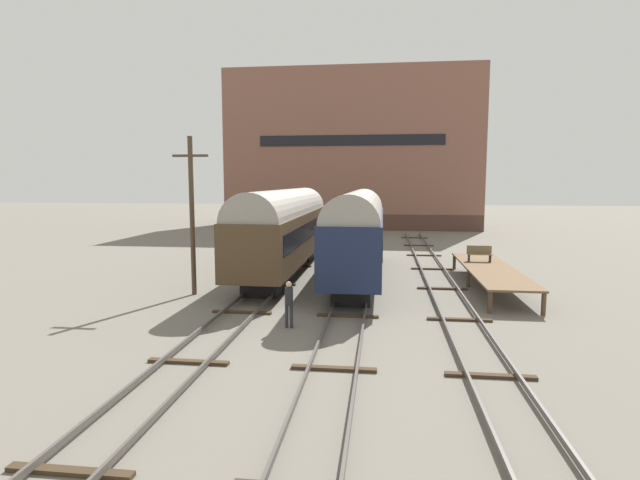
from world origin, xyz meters
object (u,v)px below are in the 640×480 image
person_worker (289,300)px  utility_pole (192,213)px  train_car_brown (284,226)px  bench (479,253)px  train_car_navy (358,229)px

person_worker → utility_pole: size_ratio=0.23×
train_car_brown → utility_pole: size_ratio=2.17×
train_car_brown → person_worker: train_car_brown is taller
bench → person_worker: bearing=-130.1°
bench → person_worker: size_ratio=0.76×
bench → utility_pole: 16.26m
utility_pole → person_worker: bearing=-41.2°
train_car_brown → bench: (11.57, -0.46, -1.39)m
train_car_brown → bench: size_ratio=12.20×
person_worker → bench: bearing=49.9°
train_car_brown → utility_pole: utility_pole is taller
train_car_navy → bench: (6.99, 0.89, -1.39)m
train_car_brown → train_car_navy: (4.58, -1.35, -0.01)m
utility_pole → train_car_navy: bearing=31.5°
train_car_navy → person_worker: train_car_navy is taller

